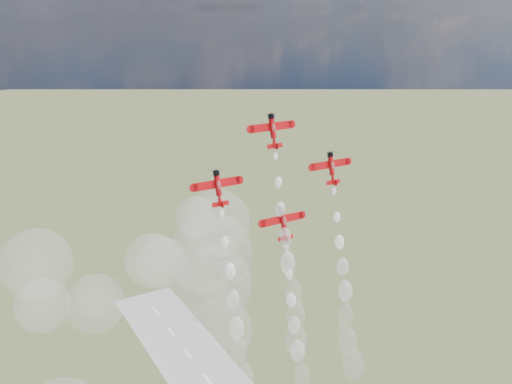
{
  "coord_description": "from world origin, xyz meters",
  "views": [
    {
      "loc": [
        -75.05,
        -98.67,
        143.36
      ],
      "look_at": [
        -15.45,
        4.07,
        102.82
      ],
      "focal_mm": 38.0,
      "sensor_mm": 36.0,
      "label": 1
    }
  ],
  "objects_px": {
    "plane_lead": "(273,130)",
    "plane_left": "(218,187)",
    "plane_right": "(332,167)",
    "plane_slot": "(283,223)"
  },
  "relations": [
    {
      "from": "plane_left",
      "to": "plane_slot",
      "type": "xyz_separation_m",
      "value": [
        15.76,
        -2.64,
        -10.71
      ]
    },
    {
      "from": "plane_lead",
      "to": "plane_right",
      "type": "distance_m",
      "value": 19.23
    },
    {
      "from": "plane_lead",
      "to": "plane_left",
      "type": "height_order",
      "value": "plane_lead"
    },
    {
      "from": "plane_slot",
      "to": "plane_right",
      "type": "bearing_deg",
      "value": 9.52
    },
    {
      "from": "plane_lead",
      "to": "plane_left",
      "type": "xyz_separation_m",
      "value": [
        -15.76,
        -2.64,
        -10.71
      ]
    },
    {
      "from": "plane_left",
      "to": "plane_slot",
      "type": "height_order",
      "value": "plane_left"
    },
    {
      "from": "plane_lead",
      "to": "plane_right",
      "type": "relative_size",
      "value": 1.0
    },
    {
      "from": "plane_left",
      "to": "plane_right",
      "type": "height_order",
      "value": "same"
    },
    {
      "from": "plane_right",
      "to": "plane_lead",
      "type": "bearing_deg",
      "value": 170.48
    },
    {
      "from": "plane_left",
      "to": "plane_slot",
      "type": "distance_m",
      "value": 19.23
    }
  ]
}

